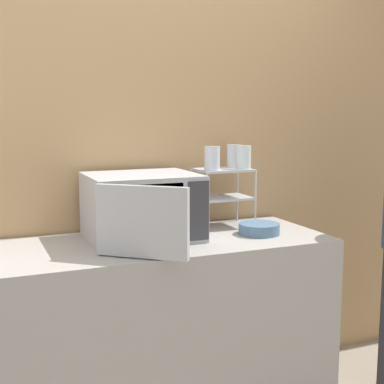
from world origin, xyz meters
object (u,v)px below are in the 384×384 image
(glass_front_left, at_px, (212,158))
(glass_front_right, at_px, (243,157))
(microwave, at_px, (142,207))
(glass_back_right, at_px, (234,156))
(dish_rack, at_px, (223,185))
(bowl, at_px, (259,229))

(glass_front_left, relative_size, glass_front_right, 1.00)
(microwave, bearing_deg, glass_back_right, 16.67)
(dish_rack, bearing_deg, glass_front_left, -150.52)
(glass_front_right, bearing_deg, bowl, -91.87)
(microwave, relative_size, glass_back_right, 5.80)
(microwave, height_order, dish_rack, microwave)
(microwave, height_order, glass_back_right, glass_back_right)
(glass_front_right, distance_m, bowl, 0.38)
(glass_back_right, relative_size, bowl, 0.60)
(dish_rack, relative_size, glass_back_right, 2.52)
(bowl, bearing_deg, glass_front_right, 88.13)
(bowl, bearing_deg, glass_front_left, 132.47)
(microwave, distance_m, glass_front_left, 0.45)
(dish_rack, distance_m, glass_front_left, 0.17)
(glass_front_left, distance_m, glass_front_right, 0.17)
(dish_rack, xyz_separation_m, bowl, (0.08, -0.23, -0.19))
(dish_rack, relative_size, glass_front_right, 2.52)
(glass_back_right, height_order, bowl, glass_back_right)
(glass_front_left, height_order, bowl, glass_front_left)
(dish_rack, bearing_deg, glass_front_right, -30.15)
(glass_back_right, bearing_deg, glass_front_left, -149.77)
(glass_front_right, bearing_deg, glass_back_right, 88.48)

